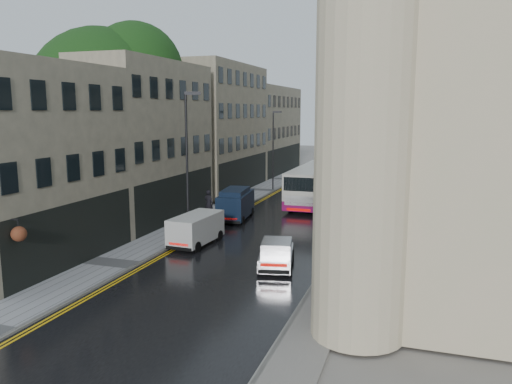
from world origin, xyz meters
The scene contains 16 objects.
road centered at (0.00, 27.50, 0.01)m, with size 9.00×85.00×0.02m, color black.
left_sidewalk centered at (-5.85, 27.50, 0.06)m, with size 2.70×85.00×0.12m, color gray.
right_sidewalk centered at (5.40, 27.50, 0.06)m, with size 1.80×85.00×0.12m, color slate.
old_shop_row centered at (-9.45, 30.00, 6.00)m, with size 4.50×56.00×12.00m, color gray, non-canonical shape.
modern_block centered at (10.30, 26.00, 7.00)m, with size 8.00×40.00×14.00m, color #BCB28C, non-canonical shape.
church_spire centered at (0.50, 82.00, 20.00)m, with size 6.40×6.40×40.00m, color gray, non-canonical shape.
tree_near centered at (-12.50, 20.00, 6.95)m, with size 10.56×10.56×13.89m, color black, non-canonical shape.
tree_far centered at (-12.20, 33.00, 6.23)m, with size 9.24×9.24×12.46m, color black, non-canonical shape.
cream_bus centered at (-0.83, 27.98, 1.57)m, with size 2.58×11.35×3.09m, color beige, non-canonical shape.
white_lorry centered at (1.55, 37.78, 1.87)m, with size 2.12×7.06×3.71m, color white, non-canonical shape.
silver_hatchback centered at (1.73, 11.84, 0.69)m, with size 1.56×3.58×1.34m, color #9D9CA1, non-canonical shape.
white_van centered at (-4.30, 14.39, 0.93)m, with size 1.72×4.02×1.82m, color beige, non-canonical shape.
navy_van centered at (-4.30, 21.33, 1.17)m, with size 1.81×4.53×2.31m, color black, non-canonical shape.
pedestrian centered at (-5.64, 22.66, 1.10)m, with size 0.72×0.47×1.96m, color black.
lamp_post_near centered at (-4.92, 17.80, 4.48)m, with size 0.98×0.22×8.72m, color black, non-canonical shape.
lamp_post_far centered at (-4.79, 36.31, 3.89)m, with size 0.85×0.19×7.54m, color black, non-canonical shape.
Camera 1 is at (8.76, -10.02, 7.76)m, focal length 35.00 mm.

